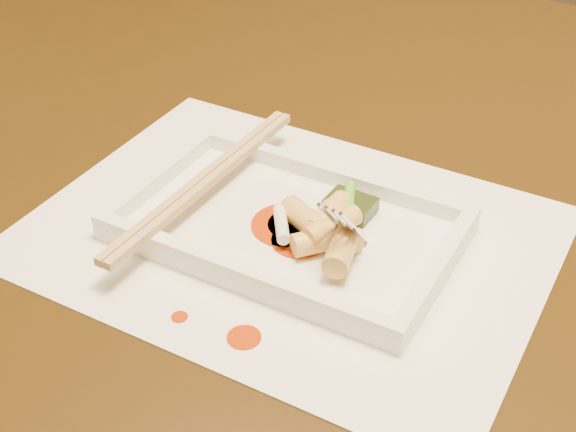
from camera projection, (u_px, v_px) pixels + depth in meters
The scene contains 24 objects.
table at pixel (314, 221), 0.82m from camera, with size 1.40×0.90×0.75m.
placemat at pixel (288, 235), 0.64m from camera, with size 0.40×0.30×0.00m, color white.
sauce_splatter_a at pixel (244, 337), 0.54m from camera, with size 0.02×0.02×0.00m, color #AD2F05.
sauce_splatter_b at pixel (180, 317), 0.56m from camera, with size 0.01×0.01×0.00m, color #AD2F05.
plate_base at pixel (288, 230), 0.63m from camera, with size 0.26×0.16×0.01m, color white.
plate_rim_far at pixel (330, 174), 0.68m from camera, with size 0.26×0.01×0.01m, color white.
plate_rim_near at pixel (238, 273), 0.58m from camera, with size 0.26×0.01×0.01m, color white.
plate_rim_left at pixel (160, 176), 0.68m from camera, with size 0.01×0.14×0.01m, color white.
plate_rim_right at pixel (437, 269), 0.58m from camera, with size 0.01×0.14×0.01m, color white.
veg_piece at pixel (350, 205), 0.64m from camera, with size 0.04×0.03×0.01m, color black.
scallion_white at pixel (281, 224), 0.61m from camera, with size 0.01×0.01×0.04m, color #EAEACC.
scallion_green at pixel (348, 215), 0.62m from camera, with size 0.01×0.01×0.09m, color green.
chopstick_a at pixel (200, 180), 0.65m from camera, with size 0.01×0.25×0.01m, color tan.
chopstick_b at pixel (209, 182), 0.65m from camera, with size 0.01×0.25×0.01m, color tan.
fork at pixel (385, 160), 0.57m from camera, with size 0.09×0.10×0.14m, color silver, non-canonical shape.
sauce_blob_0 at pixel (296, 225), 0.63m from camera, with size 0.04×0.04×0.00m, color #AD2F05.
sauce_blob_1 at pixel (288, 225), 0.63m from camera, with size 0.06×0.06×0.00m, color #AD2F05.
sauce_blob_2 at pixel (299, 240), 0.62m from camera, with size 0.04×0.04×0.00m, color #AD2F05.
rice_cake_0 at pixel (328, 216), 0.63m from camera, with size 0.02×0.02×0.05m, color #DFC168.
rice_cake_1 at pixel (306, 220), 0.62m from camera, with size 0.02×0.02×0.05m, color #DFC168.
rice_cake_2 at pixel (341, 252), 0.58m from camera, with size 0.02×0.02×0.04m, color #DFC168.
rice_cake_3 at pixel (323, 240), 0.60m from camera, with size 0.02×0.02×0.05m, color #DFC168.
rice_cake_4 at pixel (341, 226), 0.62m from camera, with size 0.02×0.02×0.05m, color #DFC168.
rice_cake_5 at pixel (332, 226), 0.61m from camera, with size 0.02×0.02×0.05m, color #DFC168.
Camera 1 is at (0.30, -0.59, 1.14)m, focal length 50.00 mm.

